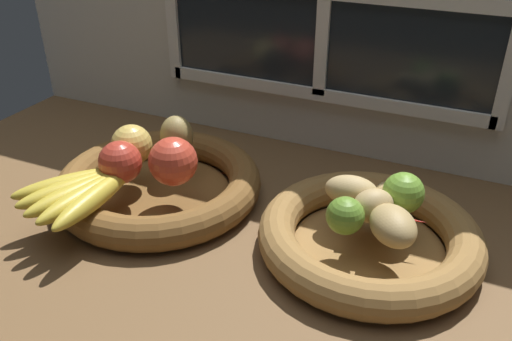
% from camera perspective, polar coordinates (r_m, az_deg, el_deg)
% --- Properties ---
extents(ground_plane, '(1.40, 0.90, 0.03)m').
position_cam_1_polar(ground_plane, '(0.87, 0.54, -6.15)').
color(ground_plane, brown).
extents(back_wall, '(1.40, 0.05, 0.55)m').
position_cam_1_polar(back_wall, '(1.01, 7.77, 16.98)').
color(back_wall, silver).
rests_on(back_wall, ground_plane).
extents(fruit_bowl_left, '(0.35, 0.35, 0.06)m').
position_cam_1_polar(fruit_bowl_left, '(0.93, -10.38, -1.43)').
color(fruit_bowl_left, brown).
rests_on(fruit_bowl_left, ground_plane).
extents(fruit_bowl_right, '(0.33, 0.33, 0.06)m').
position_cam_1_polar(fruit_bowl_right, '(0.80, 12.08, -6.98)').
color(fruit_bowl_right, olive).
rests_on(fruit_bowl_right, ground_plane).
extents(apple_golden_left, '(0.07, 0.07, 0.07)m').
position_cam_1_polar(apple_golden_left, '(0.92, -13.24, 2.70)').
color(apple_golden_left, '#DBB756').
rests_on(apple_golden_left, fruit_bowl_left).
extents(apple_red_right, '(0.08, 0.08, 0.08)m').
position_cam_1_polar(apple_red_right, '(0.85, -8.92, 0.97)').
color(apple_red_right, '#CC422D').
rests_on(apple_red_right, fruit_bowl_left).
extents(apple_red_front, '(0.07, 0.07, 0.07)m').
position_cam_1_polar(apple_red_front, '(0.87, -14.41, 0.87)').
color(apple_red_front, '#B73828').
rests_on(apple_red_front, fruit_bowl_left).
extents(pear_brown, '(0.08, 0.08, 0.07)m').
position_cam_1_polar(pear_brown, '(0.94, -8.53, 3.73)').
color(pear_brown, olive).
rests_on(pear_brown, fruit_bowl_left).
extents(banana_bunch_front, '(0.15, 0.20, 0.03)m').
position_cam_1_polar(banana_bunch_front, '(0.85, -18.12, -2.04)').
color(banana_bunch_front, gold).
rests_on(banana_bunch_front, fruit_bowl_left).
extents(potato_small, '(0.10, 0.10, 0.05)m').
position_cam_1_polar(potato_small, '(0.74, 14.53, -5.77)').
color(potato_small, tan).
rests_on(potato_small, fruit_bowl_right).
extents(potato_oblong, '(0.08, 0.06, 0.05)m').
position_cam_1_polar(potato_oblong, '(0.81, 10.23, -2.14)').
color(potato_oblong, tan).
rests_on(potato_oblong, fruit_bowl_right).
extents(potato_back, '(0.07, 0.06, 0.04)m').
position_cam_1_polar(potato_back, '(0.81, 14.77, -2.61)').
color(potato_back, tan).
rests_on(potato_back, fruit_bowl_right).
extents(potato_large, '(0.08, 0.08, 0.05)m').
position_cam_1_polar(potato_large, '(0.77, 12.49, -3.73)').
color(potato_large, tan).
rests_on(potato_large, fruit_bowl_right).
extents(lime_near, '(0.05, 0.05, 0.05)m').
position_cam_1_polar(lime_near, '(0.74, 9.58, -4.82)').
color(lime_near, olive).
rests_on(lime_near, fruit_bowl_right).
extents(lime_far, '(0.06, 0.06, 0.06)m').
position_cam_1_polar(lime_far, '(0.80, 15.57, -2.34)').
color(lime_far, '#6B9E33').
rests_on(lime_far, fruit_bowl_right).
extents(chili_pepper, '(0.12, 0.03, 0.02)m').
position_cam_1_polar(chili_pepper, '(0.79, 13.86, -4.59)').
color(chili_pepper, red).
rests_on(chili_pepper, fruit_bowl_right).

